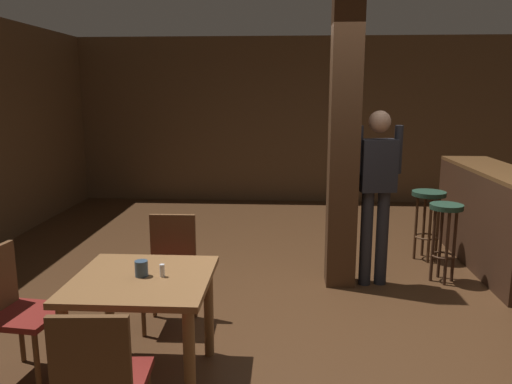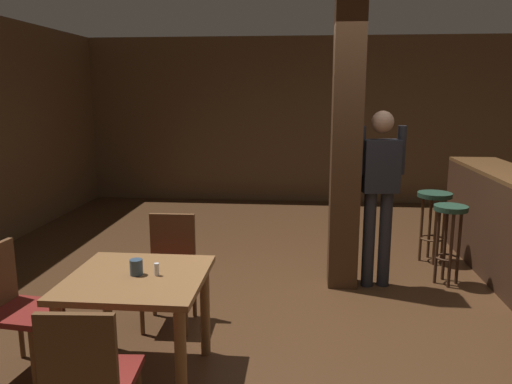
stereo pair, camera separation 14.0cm
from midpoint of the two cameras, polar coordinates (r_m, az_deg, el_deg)
name	(u,v)px [view 1 (the left image)]	position (r m, az deg, el deg)	size (l,w,h in m)	color
ground_plane	(329,309)	(4.59, 7.42, -13.08)	(10.80, 10.80, 0.00)	#422816
wall_back	(309,121)	(8.68, 5.59, 8.12)	(8.00, 0.10, 2.80)	brown
pillar	(344,144)	(4.83, 9.19, 5.40)	(0.28, 0.28, 2.80)	#422816
dining_table	(143,296)	(3.37, -13.99, -11.52)	(0.87, 0.87, 0.74)	brown
chair_north	(171,265)	(4.18, -10.66, -8.17)	(0.43, 0.43, 0.89)	maroon
chair_south	(100,380)	(2.74, -18.91, -19.70)	(0.45, 0.45, 0.89)	maroon
chair_west	(14,306)	(3.75, -26.90, -11.59)	(0.46, 0.46, 0.89)	maroon
napkin_cup	(141,269)	(3.31, -14.16, -8.48)	(0.08, 0.08, 0.10)	#33475B
salt_shaker	(162,271)	(3.28, -11.89, -8.78)	(0.03, 0.03, 0.08)	silver
standing_person	(377,186)	(4.93, 12.83, 0.71)	(0.47, 0.25, 1.72)	black
bar_counter	(486,217)	(5.93, 24.22, -2.67)	(0.56, 2.20, 1.08)	brown
bar_stool_near	(445,225)	(5.29, 20.09, -3.59)	(0.32, 0.32, 0.80)	#1E3828
bar_stool_mid	(428,208)	(5.93, 18.43, -1.76)	(0.37, 0.37, 0.79)	#1E3828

